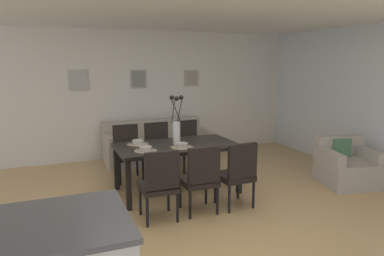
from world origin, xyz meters
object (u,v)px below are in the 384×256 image
at_px(bowl_near_right, 138,142).
at_px(framed_picture_left, 79,80).
at_px(dining_table, 177,149).
at_px(centerpiece_vase, 177,126).
at_px(dining_chair_near_left, 160,182).
at_px(dining_chair_mid_right, 188,144).
at_px(bowl_far_left, 182,145).
at_px(armchair, 346,167).
at_px(dining_chair_far_right, 159,147).
at_px(sofa, 157,147).
at_px(framed_picture_center, 138,79).
at_px(dining_chair_far_left, 201,176).
at_px(dining_chair_near_right, 127,150).
at_px(dining_chair_mid_left, 238,172).
at_px(bowl_near_left, 146,148).
at_px(framed_picture_right, 191,78).

xyz_separation_m(bowl_near_right, framed_picture_left, (-0.63, 2.07, 0.84)).
relative_size(dining_table, centerpiece_vase, 2.45).
height_order(dining_chair_near_left, bowl_near_right, dining_chair_near_left).
bearing_deg(dining_chair_mid_right, dining_table, -121.02).
bearing_deg(centerpiece_vase, bowl_far_left, -90.24).
distance_m(bowl_near_right, armchair, 3.38).
bearing_deg(framed_picture_left, armchair, -37.98).
bearing_deg(framed_picture_left, dining_chair_mid_right, -38.88).
distance_m(dining_chair_far_right, centerpiece_vase, 1.02).
bearing_deg(sofa, bowl_near_right, -115.79).
xyz_separation_m(dining_chair_far_right, framed_picture_center, (0.02, 1.41, 1.11)).
bearing_deg(centerpiece_vase, dining_chair_far_left, -89.75).
bearing_deg(dining_chair_near_right, dining_chair_mid_right, 1.80).
relative_size(dining_chair_far_right, framed_picture_center, 2.41).
bearing_deg(dining_chair_mid_left, bowl_near_right, 133.86).
bearing_deg(framed_picture_left, framed_picture_center, 0.00).
bearing_deg(framed_picture_left, sofa, -19.03).
xyz_separation_m(dining_chair_far_left, centerpiece_vase, (-0.00, 0.89, 0.51)).
distance_m(dining_chair_far_left, bowl_near_left, 0.91).
xyz_separation_m(dining_chair_mid_right, sofa, (-0.32, 0.90, -0.23)).
height_order(dining_table, dining_chair_far_left, dining_chair_far_left).
bearing_deg(dining_table, armchair, -14.91).
xyz_separation_m(dining_table, dining_chair_far_left, (0.00, -0.89, -0.15)).
xyz_separation_m(dining_chair_far_left, framed_picture_center, (-0.00, 3.18, 1.11)).
height_order(centerpiece_vase, framed_picture_center, framed_picture_center).
height_order(dining_chair_far_right, bowl_near_right, dining_chair_far_right).
height_order(dining_chair_near_right, dining_chair_mid_left, same).
height_order(bowl_far_left, armchair, bowl_far_left).
bearing_deg(dining_chair_near_left, dining_table, 58.73).
xyz_separation_m(dining_chair_near_left, dining_chair_far_right, (0.53, 1.79, 0.00)).
bearing_deg(bowl_near_left, dining_chair_mid_left, -32.25).
distance_m(sofa, framed_picture_left, 1.99).
xyz_separation_m(dining_chair_near_left, bowl_near_right, (0.01, 1.13, 0.27)).
relative_size(dining_chair_mid_left, bowl_near_right, 5.41).
height_order(dining_chair_far_left, dining_chair_mid_left, same).
relative_size(dining_chair_far_right, centerpiece_vase, 1.25).
xyz_separation_m(centerpiece_vase, framed_picture_right, (1.17, 2.29, 0.60)).
distance_m(sofa, framed_picture_right, 1.71).
bearing_deg(dining_table, dining_chair_near_right, 123.18).
xyz_separation_m(dining_chair_near_left, bowl_far_left, (0.55, 0.69, 0.27)).
distance_m(dining_table, armchair, 2.79).
xyz_separation_m(dining_chair_far_right, armchair, (2.69, -1.59, -0.23)).
bearing_deg(dining_chair_near_right, dining_table, -56.82).
bearing_deg(dining_chair_near_right, dining_chair_far_right, 1.05).
bearing_deg(bowl_far_left, armchair, -10.40).
bearing_deg(framed_picture_center, armchair, -48.32).
distance_m(bowl_near_left, bowl_far_left, 0.54).
distance_m(bowl_near_left, armchair, 3.29).
distance_m(dining_table, centerpiece_vase, 0.36).
bearing_deg(armchair, framed_picture_center, 131.68).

